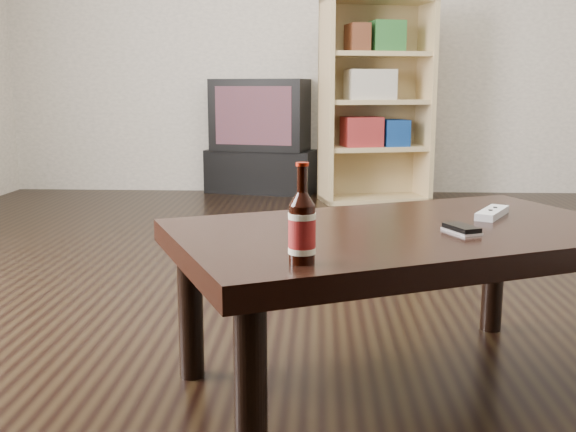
{
  "coord_description": "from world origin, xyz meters",
  "views": [
    {
      "loc": [
        -0.01,
        -2.42,
        0.83
      ],
      "look_at": [
        -0.08,
        -1.01,
        0.56
      ],
      "focal_mm": 42.0,
      "sensor_mm": 36.0,
      "label": 1
    }
  ],
  "objects_px": {
    "tv_stand": "(263,171)",
    "bookshelf": "(374,98)",
    "phone": "(462,229)",
    "remote": "(492,213)",
    "tv": "(262,115)",
    "beer_bottle": "(302,228)",
    "coffee_table": "(403,249)"
  },
  "relations": [
    {
      "from": "bookshelf",
      "to": "tv_stand",
      "type": "bearing_deg",
      "value": 142.18
    },
    {
      "from": "tv_stand",
      "to": "bookshelf",
      "type": "bearing_deg",
      "value": -11.22
    },
    {
      "from": "phone",
      "to": "remote",
      "type": "height_order",
      "value": "remote"
    },
    {
      "from": "tv",
      "to": "bookshelf",
      "type": "distance_m",
      "value": 0.94
    },
    {
      "from": "coffee_table",
      "to": "remote",
      "type": "height_order",
      "value": "remote"
    },
    {
      "from": "tv_stand",
      "to": "beer_bottle",
      "type": "relative_size",
      "value": 3.92
    },
    {
      "from": "bookshelf",
      "to": "coffee_table",
      "type": "relative_size",
      "value": 1.03
    },
    {
      "from": "phone",
      "to": "beer_bottle",
      "type": "bearing_deg",
      "value": -165.1
    },
    {
      "from": "tv_stand",
      "to": "coffee_table",
      "type": "xyz_separation_m",
      "value": [
        0.69,
        -3.59,
        0.23
      ]
    },
    {
      "from": "tv",
      "to": "phone",
      "type": "distance_m",
      "value": 3.75
    },
    {
      "from": "coffee_table",
      "to": "beer_bottle",
      "type": "xyz_separation_m",
      "value": [
        -0.27,
        -0.39,
        0.14
      ]
    },
    {
      "from": "tv_stand",
      "to": "beer_bottle",
      "type": "xyz_separation_m",
      "value": [
        0.42,
        -3.98,
        0.37
      ]
    },
    {
      "from": "beer_bottle",
      "to": "bookshelf",
      "type": "bearing_deg",
      "value": 83.26
    },
    {
      "from": "tv_stand",
      "to": "remote",
      "type": "relative_size",
      "value": 4.45
    },
    {
      "from": "tv_stand",
      "to": "tv",
      "type": "distance_m",
      "value": 0.45
    },
    {
      "from": "coffee_table",
      "to": "phone",
      "type": "height_order",
      "value": "phone"
    },
    {
      "from": "tv",
      "to": "bookshelf",
      "type": "relative_size",
      "value": 0.57
    },
    {
      "from": "remote",
      "to": "phone",
      "type": "bearing_deg",
      "value": -92.5
    },
    {
      "from": "phone",
      "to": "tv",
      "type": "bearing_deg",
      "value": 78.73
    },
    {
      "from": "beer_bottle",
      "to": "coffee_table",
      "type": "bearing_deg",
      "value": 55.88
    },
    {
      "from": "remote",
      "to": "tv",
      "type": "bearing_deg",
      "value": 134.06
    },
    {
      "from": "remote",
      "to": "bookshelf",
      "type": "bearing_deg",
      "value": 120.51
    },
    {
      "from": "beer_bottle",
      "to": "phone",
      "type": "bearing_deg",
      "value": 39.02
    },
    {
      "from": "phone",
      "to": "remote",
      "type": "xyz_separation_m",
      "value": [
        0.13,
        0.23,
        0.0
      ]
    },
    {
      "from": "tv_stand",
      "to": "phone",
      "type": "bearing_deg",
      "value": -64.1
    },
    {
      "from": "tv",
      "to": "coffee_table",
      "type": "bearing_deg",
      "value": -66.05
    },
    {
      "from": "remote",
      "to": "coffee_table",
      "type": "bearing_deg",
      "value": -120.97
    },
    {
      "from": "tv_stand",
      "to": "bookshelf",
      "type": "xyz_separation_m",
      "value": [
        0.85,
        -0.38,
        0.59
      ]
    },
    {
      "from": "bookshelf",
      "to": "coffee_table",
      "type": "distance_m",
      "value": 3.23
    },
    {
      "from": "coffee_table",
      "to": "tv_stand",
      "type": "bearing_deg",
      "value": 100.88
    },
    {
      "from": "tv",
      "to": "beer_bottle",
      "type": "height_order",
      "value": "tv"
    },
    {
      "from": "beer_bottle",
      "to": "phone",
      "type": "height_order",
      "value": "beer_bottle"
    }
  ]
}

